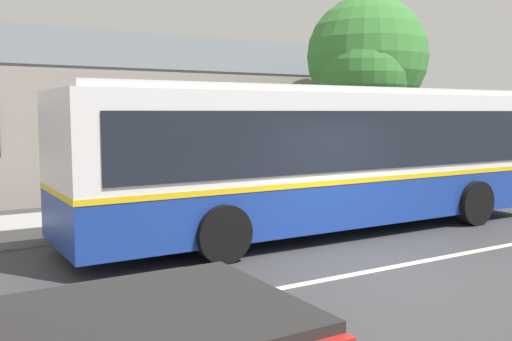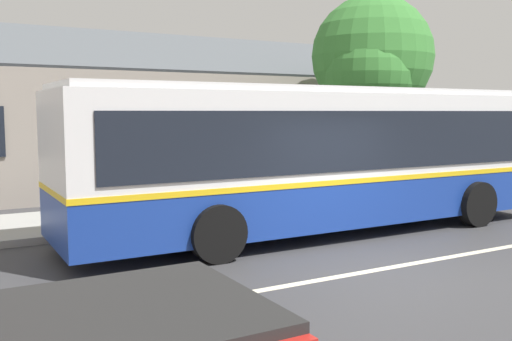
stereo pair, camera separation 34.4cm
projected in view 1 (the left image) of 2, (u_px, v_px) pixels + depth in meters
ground_plane at (391, 267)px, 9.33m from camera, size 300.00×300.00×0.00m
sidewalk_far at (222, 209)px, 14.44m from camera, size 60.00×3.00×0.15m
lane_divider_stripe at (391, 267)px, 9.33m from camera, size 60.00×0.16×0.01m
community_building at (55, 129)px, 19.24m from camera, size 24.50×8.55×6.41m
transit_bus at (322, 155)px, 12.04m from camera, size 10.97×2.81×3.03m
street_tree_primary at (366, 62)px, 17.27m from camera, size 3.68×3.68×6.05m
bus_stop_sign at (448, 142)px, 17.07m from camera, size 0.36×0.07×2.40m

